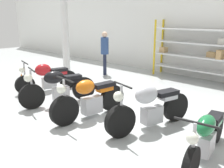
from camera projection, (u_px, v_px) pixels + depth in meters
name	position (u px, v px, depth m)	size (l,w,h in m)	color
ground_plane	(101.00, 114.00, 6.14)	(30.00, 30.00, 0.00)	#B2B7B7
back_wall	(203.00, 31.00, 9.32)	(30.00, 0.08, 3.60)	white
shelving_rack	(208.00, 50.00, 8.95)	(4.00, 0.63, 2.22)	gold
support_pillar	(65.00, 30.00, 9.94)	(0.28, 0.28, 3.60)	silver
motorcycle_red	(47.00, 77.00, 7.98)	(0.77, 1.99, 1.01)	black
motorcycle_black	(58.00, 87.00, 6.74)	(0.82, 2.09, 1.06)	black
motorcycle_orange	(90.00, 99.00, 5.84)	(0.70, 2.06, 1.06)	black
motorcycle_silver	(150.00, 107.00, 5.26)	(0.77, 2.17, 1.09)	black
motorcycle_green	(207.00, 136.00, 4.10)	(0.64, 2.07, 0.93)	black
person_browsing	(105.00, 49.00, 10.16)	(0.45, 0.45, 1.75)	#1E2338
traffic_cone	(22.00, 81.00, 8.19)	(0.32, 0.32, 0.55)	orange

